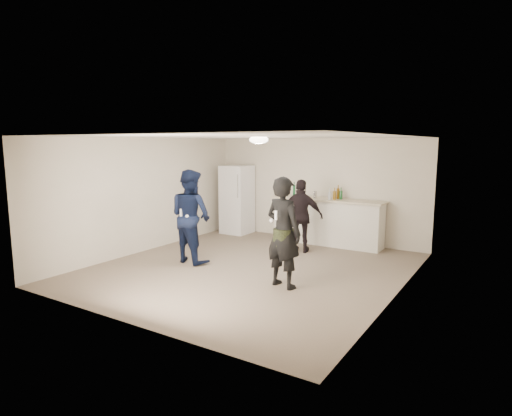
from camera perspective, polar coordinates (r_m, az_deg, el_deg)
The scene contains 21 objects.
floor at distance 8.30m, azimuth -0.74°, elevation -8.05°, with size 6.00×6.00×0.00m, color #6B5B4C.
ceiling at distance 7.95m, azimuth -0.77°, elevation 9.48°, with size 6.00×6.00×0.00m, color silver.
wall_back at distance 10.66m, azimuth 8.01°, elevation 2.45°, with size 6.00×6.00×0.00m, color beige.
wall_front at distance 5.78m, azimuth -17.10°, elevation -3.06°, with size 6.00×6.00×0.00m, color beige.
wall_left at distance 9.78m, azimuth -14.43°, elevation 1.71°, with size 6.00×6.00×0.00m, color beige.
wall_right at distance 6.96m, azimuth 18.66°, elevation -1.20°, with size 6.00×6.00×0.00m, color beige.
counter at distance 10.29m, azimuth 9.48°, elevation -1.89°, with size 2.60×0.56×1.05m, color silver.
counter_top at distance 10.20m, azimuth 9.55°, elevation 1.12°, with size 2.68×0.64×0.04m, color beige.
fridge at distance 11.38m, azimuth -2.55°, elevation 1.14°, with size 0.70×0.70×1.80m, color white.
fridge_handle at distance 10.87m, azimuth -2.46°, elevation 2.91°, with size 0.02×0.02×0.60m, color silver.
ceiling_dome at distance 8.21m, azimuth 0.37°, elevation 9.10°, with size 0.36×0.36×0.16m, color white.
shaker at distance 10.23m, azimuth 7.85°, elevation 1.77°, with size 0.08×0.08×0.17m, color silver.
man at distance 8.66m, azimuth -8.70°, elevation -1.08°, with size 0.91×0.71×1.87m, color #101E45.
woman at distance 7.07m, azimuth 3.67°, elevation -3.27°, with size 0.68×0.44×1.85m, color black.
camo_shorts at distance 7.09m, azimuth 3.67°, elevation -3.88°, with size 0.34×0.34×0.28m, color #283417.
spectator at distance 9.40m, azimuth 6.06°, elevation -1.08°, with size 0.94×0.39×1.61m, color black.
remote_man at distance 8.43m, azimuth -9.95°, elevation -0.59°, with size 0.04×0.04×0.15m, color white.
nunchuk_man at distance 8.39m, azimuth -9.19°, elevation -1.11°, with size 0.07×0.07×0.07m, color white.
remote_woman at distance 6.79m, azimuth 2.70°, elevation -0.98°, with size 0.04×0.04×0.15m, color white.
nunchuk_woman at distance 6.89m, azimuth 2.09°, elevation -1.69°, with size 0.07×0.07×0.07m, color silver.
bottle_cluster at distance 10.19m, azimuth 9.54°, elevation 1.86°, with size 1.24×0.30×0.28m.
Camera 1 is at (4.30, -6.69, 2.38)m, focal length 30.00 mm.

